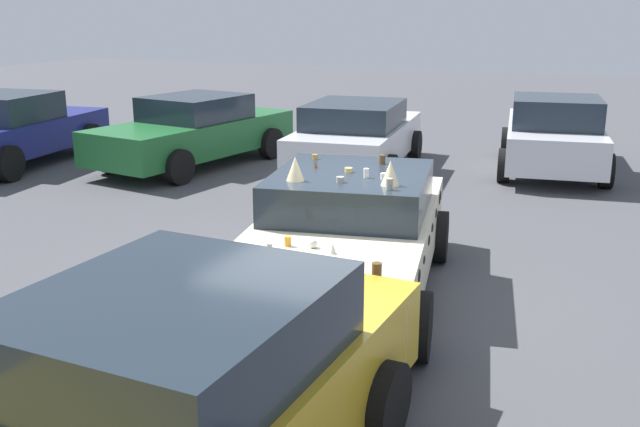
% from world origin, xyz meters
% --- Properties ---
extents(ground_plane, '(60.00, 60.00, 0.00)m').
position_xyz_m(ground_plane, '(0.00, 0.00, 0.00)').
color(ground_plane, '#47474C').
extents(art_car_decorated, '(4.68, 2.72, 1.58)m').
position_xyz_m(art_car_decorated, '(0.06, 0.01, 0.68)').
color(art_car_decorated, beige).
rests_on(art_car_decorated, ground).
extents(parked_sedan_row_back_far, '(4.71, 2.43, 1.40)m').
position_xyz_m(parked_sedan_row_back_far, '(5.16, 5.41, 0.70)').
color(parked_sedan_row_back_far, '#1E602D').
rests_on(parked_sedan_row_back_far, ground).
extents(parked_sedan_row_back_center, '(4.52, 2.56, 1.45)m').
position_xyz_m(parked_sedan_row_back_center, '(3.67, 8.80, 0.72)').
color(parked_sedan_row_back_center, navy).
rests_on(parked_sedan_row_back_center, ground).
extents(parked_sedan_far_left, '(4.49, 2.46, 1.35)m').
position_xyz_m(parked_sedan_far_left, '(6.05, 2.27, 0.69)').
color(parked_sedan_far_left, silver).
rests_on(parked_sedan_far_left, ground).
extents(parked_sedan_near_left, '(4.33, 2.47, 1.46)m').
position_xyz_m(parked_sedan_near_left, '(7.55, -1.20, 0.71)').
color(parked_sedan_near_left, silver).
rests_on(parked_sedan_near_left, ground).
extents(parked_sedan_far_right, '(4.57, 2.14, 1.44)m').
position_xyz_m(parked_sedan_far_right, '(-3.84, -0.39, 0.71)').
color(parked_sedan_far_right, gold).
rests_on(parked_sedan_far_right, ground).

